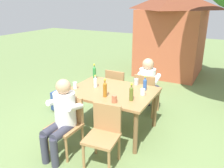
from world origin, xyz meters
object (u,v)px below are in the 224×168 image
chair_near_right (104,132)px  bottle_olive (131,93)px  brick_kiosk (172,31)px  chair_far_left (117,87)px  chair_far_right (146,92)px  bottle_green (94,72)px  bottle_clear (95,82)px  cup_white (143,92)px  person_in_plaid_shirt (62,115)px  dining_table (112,95)px  cup_terracotta (114,99)px  person_in_white_shirt (148,83)px  bottle_amber (105,89)px  bottle_blue (145,84)px  cup_steel (136,82)px  backpack_by_near_side (58,102)px  chair_near_left (67,121)px  cup_glass (75,85)px

chair_near_right → bottle_olive: (0.14, 0.61, 0.39)m
brick_kiosk → chair_far_left: bearing=-95.7°
chair_far_right → bottle_green: bottle_green is taller
bottle_olive → bottle_green: 1.25m
bottle_clear → cup_white: 0.88m
person_in_plaid_shirt → chair_far_right: bearing=70.0°
dining_table → chair_near_right: size_ratio=1.67×
cup_terracotta → brick_kiosk: bearing=93.6°
person_in_white_shirt → cup_terracotta: (-0.07, -1.37, 0.16)m
person_in_plaid_shirt → bottle_amber: 0.79m
chair_far_left → bottle_olive: size_ratio=3.07×
chair_far_right → bottle_blue: 0.69m
chair_far_left → bottle_green: size_ratio=2.90×
bottle_clear → cup_steel: (0.60, 0.46, -0.04)m
bottle_green → bottle_clear: size_ratio=1.33×
bottle_amber → cup_terracotta: bottle_amber is taller
bottle_green → backpack_by_near_side: bottle_green is taller
bottle_blue → cup_steel: (-0.23, 0.18, -0.05)m
cup_terracotta → cup_steel: same height
bottle_olive → dining_table: bearing=153.2°
chair_far_left → bottle_olive: 1.39m
chair_near_left → bottle_green: 1.35m
chair_near_right → person_in_white_shirt: (0.01, 1.80, 0.17)m
cup_steel → bottle_blue: bearing=-37.7°
bottle_olive → chair_near_left: bearing=-142.1°
bottle_green → chair_far_left: bearing=57.0°
chair_near_right → bottle_blue: size_ratio=3.41×
dining_table → cup_steel: bearing=60.9°
bottle_green → backpack_by_near_side: size_ratio=0.75×
chair_near_right → cup_terracotta: cup_terracotta is taller
cup_steel → chair_near_left: bearing=-114.0°
chair_near_right → bottle_amber: bearing=117.8°
person_in_white_shirt → cup_glass: (-0.95, -1.18, 0.17)m
chair_near_right → cup_terracotta: (-0.06, 0.42, 0.33)m
person_in_white_shirt → person_in_plaid_shirt: same height
brick_kiosk → bottle_clear: bearing=-94.7°
chair_far_right → bottle_amber: 1.24m
chair_near_right → bottle_green: bearing=126.6°
chair_near_right → chair_far_left: bearing=110.9°
bottle_green → cup_steel: size_ratio=2.59×
chair_far_right → bottle_clear: (-0.67, -0.84, 0.37)m
bottle_clear → cup_white: bearing=4.1°
bottle_blue → bottle_clear: bottle_blue is taller
cup_white → backpack_by_near_side: size_ratio=0.26×
cup_steel → brick_kiosk: size_ratio=0.05×
chair_near_left → cup_glass: 0.76m
dining_table → person_in_plaid_shirt: size_ratio=1.24×
bottle_olive → bottle_clear: size_ratio=1.26×
cup_terracotta → person_in_plaid_shirt: bearing=-137.9°
bottle_blue → cup_steel: bottle_blue is taller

